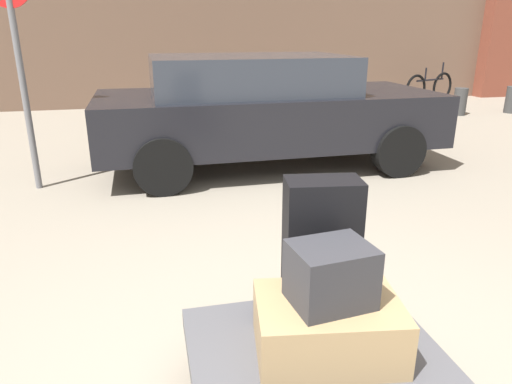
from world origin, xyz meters
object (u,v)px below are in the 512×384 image
at_px(luggage_cart, 313,360).
at_px(duffel_bag_charcoal_topmost_pile, 331,274).
at_px(suitcase_tan_stacked_top, 328,327).
at_px(bollard_kerb_far, 460,102).
at_px(bollard_kerb_near, 317,107).
at_px(suitcase_black_center, 321,246).
at_px(bollard_corner, 512,100).
at_px(bicycle_leaning, 429,88).
at_px(no_parking_sign, 18,52).
at_px(parked_car, 264,108).
at_px(bollard_kerb_mid, 377,105).

relative_size(luggage_cart, duffel_bag_charcoal_topmost_pile, 3.40).
bearing_deg(suitcase_tan_stacked_top, bollard_kerb_far, 59.51).
bearing_deg(bollard_kerb_near, suitcase_black_center, -109.95).
relative_size(suitcase_tan_stacked_top, bollard_corner, 1.12).
relative_size(bicycle_leaning, no_parking_sign, 0.68).
height_order(suitcase_tan_stacked_top, bollard_corner, suitcase_tan_stacked_top).
height_order(bollard_kerb_far, bollard_corner, same).
xyz_separation_m(parked_car, bollard_kerb_far, (4.97, 2.86, -0.48)).
height_order(parked_car, bollard_kerb_far, parked_car).
bearing_deg(suitcase_black_center, bollard_kerb_far, 57.77).
height_order(suitcase_black_center, no_parking_sign, no_parking_sign).
bearing_deg(duffel_bag_charcoal_topmost_pile, bicycle_leaning, 48.47).
distance_m(parked_car, bicycle_leaning, 6.96).
bearing_deg(parked_car, bollard_kerb_far, 29.95).
height_order(luggage_cart, bollard_kerb_far, bollard_kerb_far).
height_order(suitcase_black_center, bicycle_leaning, suitcase_black_center).
height_order(parked_car, bollard_kerb_near, parked_car).
bearing_deg(suitcase_black_center, duffel_bag_charcoal_topmost_pile, -96.25).
bearing_deg(bollard_kerb_near, bollard_corner, 0.00).
bearing_deg(bollard_kerb_near, suitcase_tan_stacked_top, -109.66).
bearing_deg(bollard_corner, no_parking_sign, -160.42).
relative_size(duffel_bag_charcoal_topmost_pile, no_parking_sign, 0.14).
relative_size(suitcase_black_center, bollard_kerb_near, 1.25).
xyz_separation_m(bollard_kerb_near, bollard_corner, (4.46, 0.00, 0.00)).
relative_size(bollard_kerb_near, bollard_kerb_mid, 1.00).
height_order(suitcase_black_center, bollard_kerb_mid, suitcase_black_center).
xyz_separation_m(bollard_kerb_far, no_parking_sign, (-7.71, -3.20, 1.22)).
bearing_deg(luggage_cart, bicycle_leaning, 55.11).
xyz_separation_m(bollard_corner, no_parking_sign, (-8.99, -3.20, 1.22)).
bearing_deg(bollard_kerb_far, bicycle_leaning, 79.41).
bearing_deg(no_parking_sign, bollard_corner, 19.58).
bearing_deg(bollard_kerb_mid, bollard_kerb_near, 180.00).
relative_size(luggage_cart, suitcase_tan_stacked_top, 1.80).
height_order(parked_car, no_parking_sign, no_parking_sign).
relative_size(luggage_cart, bollard_kerb_mid, 2.02).
relative_size(luggage_cart, bollard_kerb_far, 2.02).
bearing_deg(bollard_kerb_mid, duffel_bag_charcoal_topmost_pile, -118.22).
relative_size(parked_car, no_parking_sign, 1.79).
bearing_deg(bicycle_leaning, no_parking_sign, -148.80).
distance_m(bollard_corner, no_parking_sign, 9.62).
xyz_separation_m(duffel_bag_charcoal_topmost_pile, bollard_kerb_far, (5.71, 7.07, -0.45)).
height_order(bicycle_leaning, bollard_kerb_near, bicycle_leaning).
relative_size(bollard_kerb_near, bollard_kerb_far, 1.00).
bearing_deg(bollard_kerb_mid, suitcase_tan_stacked_top, -118.22).
bearing_deg(suitcase_black_center, no_parking_sign, 128.30).
relative_size(bollard_kerb_far, no_parking_sign, 0.23).
distance_m(parked_car, bollard_kerb_mid, 4.21).
xyz_separation_m(luggage_cart, bollard_kerb_far, (5.75, 7.03, 0.01)).
height_order(suitcase_tan_stacked_top, bicycle_leaning, bicycle_leaning).
xyz_separation_m(duffel_bag_charcoal_topmost_pile, bollard_kerb_mid, (3.79, 7.07, -0.45)).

